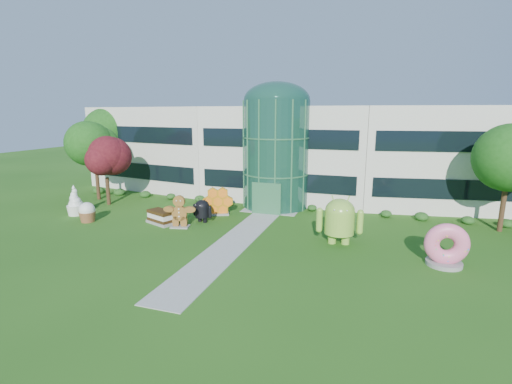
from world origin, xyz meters
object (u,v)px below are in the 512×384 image
(android_black, at_px, (202,209))
(donut, at_px, (446,244))
(android_green, at_px, (340,218))
(gingerbread, at_px, (180,211))

(android_black, xyz_separation_m, donut, (17.31, -3.42, 0.22))
(android_black, bearing_deg, android_green, 4.09)
(android_green, distance_m, android_black, 11.22)
(android_green, bearing_deg, android_black, 163.47)
(android_green, xyz_separation_m, gingerbread, (-12.07, -0.20, -0.55))
(donut, bearing_deg, gingerbread, 170.46)
(android_black, height_order, gingerbread, gingerbread)
(android_green, xyz_separation_m, donut, (6.24, -1.77, -0.53))
(donut, bearing_deg, android_black, 164.21)
(android_green, distance_m, donut, 6.51)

